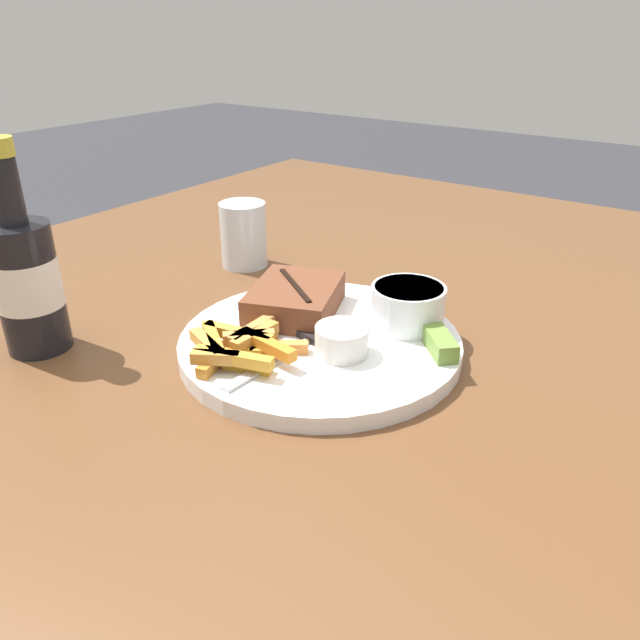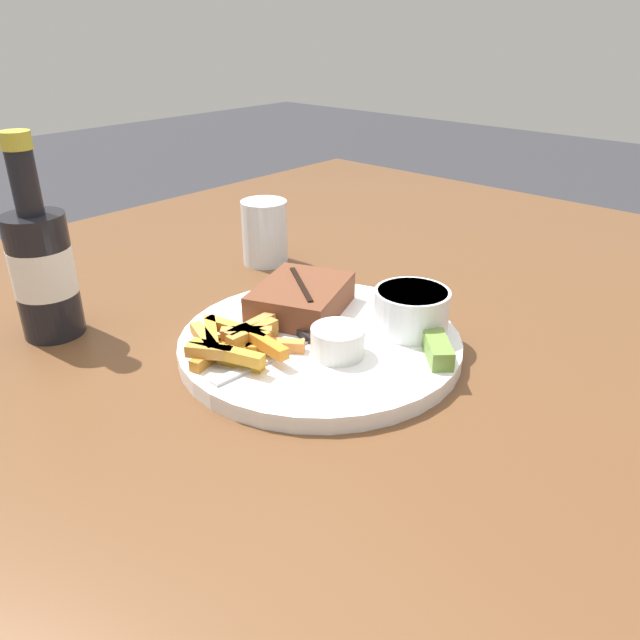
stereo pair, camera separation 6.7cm
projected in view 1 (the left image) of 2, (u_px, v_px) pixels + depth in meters
The scene contains 11 objects.
dining_table at pixel (320, 400), 0.72m from camera, with size 1.57×1.29×0.77m.
dinner_plate at pixel (320, 344), 0.68m from camera, with size 0.31×0.31×0.02m.
steak_portion at pixel (295, 299), 0.73m from camera, with size 0.15×0.13×0.04m.
fries_pile at pixel (243, 345), 0.64m from camera, with size 0.13×0.12×0.02m.
coleslaw_cup at pixel (408, 303), 0.69m from camera, with size 0.08×0.08×0.05m.
dipping_sauce_cup at pixel (342, 339), 0.64m from camera, with size 0.06×0.06×0.03m.
pickle_spear at pixel (440, 343), 0.65m from camera, with size 0.06×0.06×0.02m.
fork_utensil at pixel (269, 364), 0.62m from camera, with size 0.13×0.02×0.00m.
knife_utensil at pixel (288, 326), 0.70m from camera, with size 0.05×0.16×0.01m.
beer_bottle at pixel (27, 279), 0.66m from camera, with size 0.07×0.07×0.23m.
drinking_glass at pixel (244, 235), 0.90m from camera, with size 0.07×0.07×0.09m.
Camera 1 is at (-0.49, -0.35, 1.10)m, focal length 35.00 mm.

